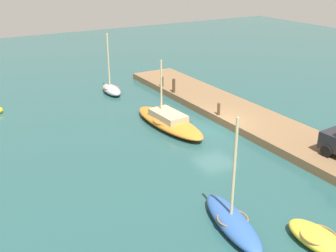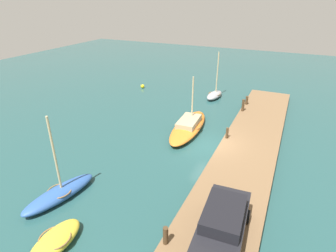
# 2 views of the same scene
# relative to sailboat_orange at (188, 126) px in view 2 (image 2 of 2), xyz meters

# --- Properties ---
(ground_plane) EXTENTS (84.00, 84.00, 0.00)m
(ground_plane) POSITION_rel_sailboat_orange_xyz_m (-1.83, -2.53, -0.43)
(ground_plane) COLOR #234C4C
(dock_platform) EXTENTS (27.31, 3.95, 0.51)m
(dock_platform) POSITION_rel_sailboat_orange_xyz_m (-1.83, -5.13, -0.17)
(dock_platform) COLOR brown
(dock_platform) RESTS_ON ground_plane
(sailboat_orange) EXTENTS (7.05, 2.44, 4.34)m
(sailboat_orange) POSITION_rel_sailboat_orange_xyz_m (0.00, 0.00, 0.00)
(sailboat_orange) COLOR orange
(sailboat_orange) RESTS_ON ground_plane
(rowboat_grey) EXTENTS (3.21, 1.46, 4.89)m
(rowboat_grey) POSITION_rel_sailboat_orange_xyz_m (8.73, 0.34, -0.05)
(rowboat_grey) COLOR #939399
(rowboat_grey) RESTS_ON ground_plane
(dinghy_yellow) EXTENTS (2.76, 1.42, 0.62)m
(dinghy_yellow) POSITION_rel_sailboat_orange_xyz_m (-13.35, 1.17, -0.11)
(dinghy_yellow) COLOR gold
(dinghy_yellow) RESTS_ON ground_plane
(rowboat_blue) EXTENTS (4.52, 2.11, 4.90)m
(rowboat_blue) POSITION_rel_sailboat_orange_xyz_m (-10.85, 3.37, -0.06)
(rowboat_blue) COLOR #2D569E
(rowboat_blue) RESTS_ON ground_plane
(mooring_post_west) EXTENTS (0.23, 0.23, 0.87)m
(mooring_post_west) POSITION_rel_sailboat_orange_xyz_m (-11.57, -3.41, 0.52)
(mooring_post_west) COLOR #47331E
(mooring_post_west) RESTS_ON dock_platform
(mooring_post_mid_west) EXTENTS (0.19, 0.19, 0.84)m
(mooring_post_mid_west) POSITION_rel_sailboat_orange_xyz_m (-0.91, -3.41, 0.50)
(mooring_post_mid_west) COLOR #47331E
(mooring_post_mid_west) RESTS_ON dock_platform
(mooring_post_mid_east) EXTENTS (0.23, 0.23, 1.10)m
(mooring_post_mid_east) POSITION_rel_sailboat_orange_xyz_m (4.95, -3.41, 0.63)
(mooring_post_mid_east) COLOR #47331E
(mooring_post_mid_east) RESTS_ON dock_platform
(mooring_post_east) EXTENTS (0.25, 0.25, 0.81)m
(mooring_post_east) POSITION_rel_sailboat_orange_xyz_m (6.84, -3.41, 0.49)
(mooring_post_east) COLOR #47331E
(mooring_post_east) RESTS_ON dock_platform
(parked_car) EXTENTS (4.44, 2.24, 1.79)m
(parked_car) POSITION_rel_sailboat_orange_xyz_m (-10.42, -5.53, 1.00)
(parked_car) COLOR black
(parked_car) RESTS_ON dock_platform
(marker_buoy) EXTENTS (0.45, 0.45, 0.45)m
(marker_buoy) POSITION_rel_sailboat_orange_xyz_m (8.48, 9.18, -0.20)
(marker_buoy) COLOR yellow
(marker_buoy) RESTS_ON ground_plane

